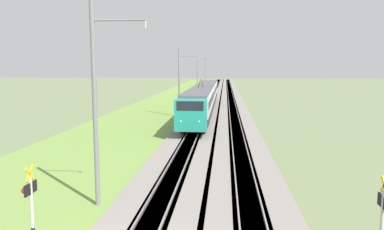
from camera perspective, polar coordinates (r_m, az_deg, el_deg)
ballast_main at (r=61.89m, az=2.28°, el=1.43°), size 240.00×4.40×0.30m
ballast_adjacent at (r=61.83m, az=6.12°, el=1.39°), size 240.00×4.40×0.30m
track_main at (r=61.89m, az=2.28°, el=1.44°), size 240.00×1.57×0.45m
track_adjacent at (r=61.83m, az=6.12°, el=1.40°), size 240.00×1.57×0.45m
grass_verge at (r=62.60m, az=-3.92°, el=1.40°), size 240.00×12.59×0.12m
passenger_train at (r=53.18m, az=1.84°, el=2.84°), size 42.15×2.92×5.04m
crossing_signal_near at (r=13.10m, az=-23.28°, el=-13.01°), size 0.70×0.23×3.57m
crossing_signal_far at (r=12.20m, az=27.03°, el=-14.73°), size 0.70×0.23×3.57m
catenary_mast_near at (r=17.59m, az=-14.44°, el=1.63°), size 0.22×2.56×9.53m
catenary_mast_mid at (r=48.36m, az=-1.90°, el=4.98°), size 0.22×2.56×8.82m
catenary_mast_far at (r=79.66m, az=0.86°, el=6.08°), size 0.22×2.56×9.19m
catenary_mast_distant at (r=111.04m, az=2.06°, el=6.54°), size 0.22×2.56×9.48m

